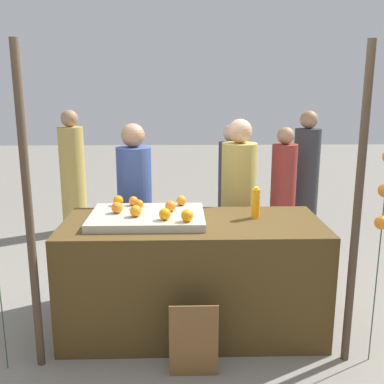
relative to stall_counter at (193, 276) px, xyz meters
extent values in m
plane|color=gray|center=(0.00, 0.00, -0.45)|extent=(24.00, 24.00, 0.00)
cube|color=#4C3819|center=(0.00, 0.00, 0.00)|extent=(2.01, 0.86, 0.90)
cube|color=#B2AD99|center=(-0.35, 0.03, 0.48)|extent=(0.88, 0.64, 0.06)
sphere|color=orange|center=(-0.21, -0.15, 0.55)|extent=(0.09, 0.09, 0.09)
sphere|color=orange|center=(-0.04, -0.20, 0.56)|extent=(0.09, 0.09, 0.09)
sphere|color=orange|center=(-0.09, 0.27, 0.55)|extent=(0.08, 0.08, 0.08)
sphere|color=orange|center=(-0.48, 0.28, 0.55)|extent=(0.08, 0.08, 0.08)
sphere|color=orange|center=(-0.43, 0.17, 0.55)|extent=(0.07, 0.07, 0.07)
sphere|color=orange|center=(-0.61, 0.28, 0.55)|extent=(0.08, 0.08, 0.08)
sphere|color=orange|center=(-0.17, 0.08, 0.55)|extent=(0.09, 0.09, 0.09)
sphere|color=orange|center=(-0.58, 0.05, 0.55)|extent=(0.09, 0.09, 0.09)
sphere|color=orange|center=(-0.43, -0.06, 0.55)|extent=(0.09, 0.09, 0.09)
cylinder|color=orange|center=(0.50, 0.09, 0.57)|extent=(0.07, 0.07, 0.23)
cylinder|color=yellow|center=(0.50, 0.09, 0.69)|extent=(0.04, 0.04, 0.02)
cube|color=brown|center=(-0.01, -0.64, -0.20)|extent=(0.33, 0.01, 0.53)
cube|color=black|center=(-0.01, -0.62, -0.20)|extent=(0.31, 0.02, 0.50)
cylinder|color=#384C8C|center=(-0.52, 0.74, 0.24)|extent=(0.32, 0.32, 1.38)
sphere|color=#A87A59|center=(-0.52, 0.74, 1.04)|extent=(0.22, 0.22, 0.22)
cylinder|color=tan|center=(0.45, 0.76, 0.26)|extent=(0.33, 0.33, 1.41)
sphere|color=tan|center=(0.45, 0.76, 1.08)|extent=(0.22, 0.22, 0.22)
cylinder|color=maroon|center=(1.12, 1.80, 0.19)|extent=(0.30, 0.30, 1.27)
sphere|color=#A87A59|center=(1.12, 1.80, 0.92)|extent=(0.20, 0.20, 0.20)
cylinder|color=#333338|center=(0.50, 1.78, 0.20)|extent=(0.30, 0.30, 1.30)
sphere|color=tan|center=(0.50, 1.78, 0.96)|extent=(0.20, 0.20, 0.20)
cylinder|color=tan|center=(-1.52, 2.57, 0.26)|extent=(0.33, 0.33, 1.41)
sphere|color=#A87A59|center=(-1.52, 2.57, 1.07)|extent=(0.22, 0.22, 0.22)
cylinder|color=#333338|center=(1.51, 2.23, 0.26)|extent=(0.33, 0.33, 1.42)
sphere|color=#A87A59|center=(1.51, 2.23, 1.08)|extent=(0.22, 0.22, 0.22)
cylinder|color=#473828|center=(-1.09, -0.47, 0.65)|extent=(0.06, 0.06, 2.20)
cylinder|color=#473828|center=(1.09, -0.47, 0.65)|extent=(0.06, 0.06, 2.20)
cylinder|color=#2D4C23|center=(1.26, -0.49, 0.56)|extent=(0.01, 0.01, 2.02)
sphere|color=orange|center=(1.25, -0.49, 0.58)|extent=(0.09, 0.09, 0.09)
camera|label=1|loc=(-0.09, -3.31, 1.46)|focal=41.75mm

